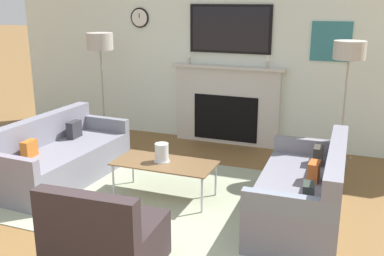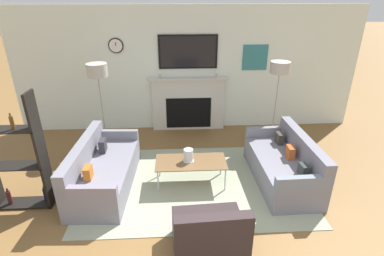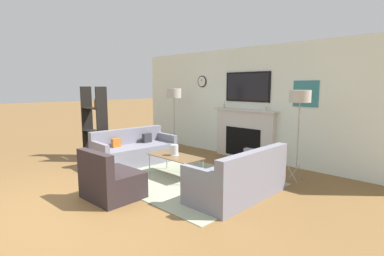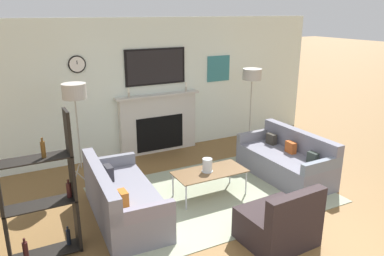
% 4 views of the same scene
% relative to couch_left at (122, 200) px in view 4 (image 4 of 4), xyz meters
% --- Properties ---
extents(fireplace_wall, '(7.56, 0.28, 2.70)m').
position_rel_couch_left_xyz_m(fireplace_wall, '(1.49, 2.32, 0.94)').
color(fireplace_wall, white).
rests_on(fireplace_wall, ground_plane).
extents(area_rug, '(3.58, 2.39, 0.01)m').
position_rel_couch_left_xyz_m(area_rug, '(1.49, -0.00, -0.28)').
color(area_rug, gray).
rests_on(area_rug, ground_plane).
extents(couch_left, '(0.90, 1.87, 0.78)m').
position_rel_couch_left_xyz_m(couch_left, '(0.00, 0.00, 0.00)').
color(couch_left, slate).
rests_on(couch_left, ground_plane).
extents(couch_right, '(0.85, 1.76, 0.81)m').
position_rel_couch_left_xyz_m(couch_right, '(2.97, -0.00, 0.01)').
color(couch_right, slate).
rests_on(couch_right, ground_plane).
extents(armchair, '(0.88, 0.78, 0.80)m').
position_rel_couch_left_xyz_m(armchair, '(1.56, -1.49, -0.01)').
color(armchair, '#2E2426').
rests_on(armchair, ground_plane).
extents(coffee_table, '(1.14, 0.55, 0.42)m').
position_rel_couch_left_xyz_m(coffee_table, '(1.43, 0.00, 0.11)').
color(coffee_table, brown).
rests_on(coffee_table, ground_plane).
extents(hurricane_candle, '(0.18, 0.18, 0.21)m').
position_rel_couch_left_xyz_m(hurricane_candle, '(1.39, 0.02, 0.23)').
color(hurricane_candle, silver).
rests_on(hurricane_candle, coffee_table).
extents(floor_lamp_left, '(0.39, 0.39, 1.72)m').
position_rel_couch_left_xyz_m(floor_lamp_left, '(-0.26, 1.46, 1.28)').
color(floor_lamp_left, '#9E998E').
rests_on(floor_lamp_left, ground_plane).
extents(floor_lamp_right, '(0.38, 0.38, 1.71)m').
position_rel_couch_left_xyz_m(floor_lamp_right, '(3.23, 1.46, 1.28)').
color(floor_lamp_right, '#9E998E').
rests_on(floor_lamp_right, ground_plane).
extents(shelf_unit, '(0.81, 0.28, 1.76)m').
position_rel_couch_left_xyz_m(shelf_unit, '(-1.07, -0.40, 0.53)').
color(shelf_unit, black).
rests_on(shelf_unit, ground_plane).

